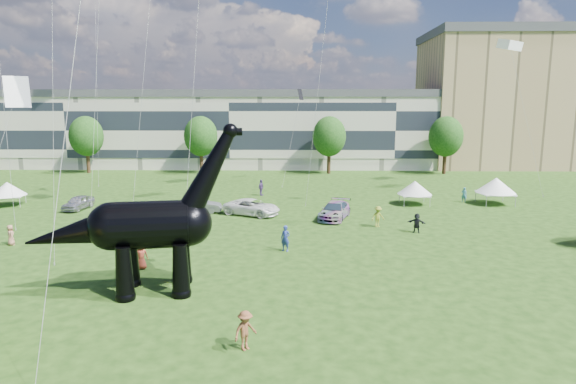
{
  "coord_description": "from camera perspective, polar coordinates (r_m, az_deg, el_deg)",
  "views": [
    {
      "loc": [
        3.01,
        -21.96,
        10.32
      ],
      "look_at": [
        2.45,
        8.0,
        5.0
      ],
      "focal_mm": 30.0,
      "sensor_mm": 36.0,
      "label": 1
    }
  ],
  "objects": [
    {
      "name": "ground",
      "position": [
        24.45,
        -6.31,
        -14.96
      ],
      "size": [
        220.0,
        220.0,
        0.0
      ],
      "primitive_type": "plane",
      "color": "#16330C",
      "rests_on": "ground"
    },
    {
      "name": "tree_far_right",
      "position": [
        78.51,
        18.23,
        6.62
      ],
      "size": [
        5.2,
        5.2,
        9.44
      ],
      "color": "#382314",
      "rests_on": "ground"
    },
    {
      "name": "gazebo_left",
      "position": [
        58.58,
        -30.31,
        0.3
      ],
      "size": [
        4.59,
        4.59,
        2.54
      ],
      "rotation": [
        0.0,
        0.0,
        0.31
      ],
      "color": "white",
      "rests_on": "ground"
    },
    {
      "name": "tree_mid_left",
      "position": [
        76.56,
        -10.31,
        6.88
      ],
      "size": [
        5.2,
        5.2,
        9.44
      ],
      "color": "#382314",
      "rests_on": "ground"
    },
    {
      "name": "gazebo_near",
      "position": [
        53.09,
        14.8,
        0.47
      ],
      "size": [
        3.72,
        3.72,
        2.54
      ],
      "rotation": [
        0.0,
        0.0,
        -0.02
      ],
      "color": "silver",
      "rests_on": "ground"
    },
    {
      "name": "gazebo_far",
      "position": [
        56.03,
        23.42,
        0.7
      ],
      "size": [
        4.14,
        4.14,
        2.87
      ],
      "rotation": [
        0.0,
        0.0,
        0.01
      ],
      "color": "white",
      "rests_on": "ground"
    },
    {
      "name": "car_dark",
      "position": [
        45.07,
        5.56,
        -2.2
      ],
      "size": [
        3.76,
        5.83,
        1.57
      ],
      "primitive_type": "imported",
      "rotation": [
        0.0,
        0.0,
        -0.31
      ],
      "color": "#595960",
      "rests_on": "ground"
    },
    {
      "name": "tree_far_left",
      "position": [
        82.01,
        -22.82,
        6.47
      ],
      "size": [
        5.2,
        5.2,
        9.44
      ],
      "color": "#382314",
      "rests_on": "ground"
    },
    {
      "name": "car_white",
      "position": [
        46.58,
        -4.29,
        -1.8
      ],
      "size": [
        6.07,
        4.6,
        1.53
      ],
      "primitive_type": "imported",
      "rotation": [
        0.0,
        0.0,
        1.14
      ],
      "color": "white",
      "rests_on": "ground"
    },
    {
      "name": "terrace_row",
      "position": [
        84.79,
        -6.44,
        7.08
      ],
      "size": [
        78.0,
        11.0,
        12.0
      ],
      "primitive_type": "cube",
      "color": "beige",
      "rests_on": "ground"
    },
    {
      "name": "tree_mid_right",
      "position": [
        75.24,
        4.91,
        6.96
      ],
      "size": [
        5.2,
        5.2,
        9.44
      ],
      "color": "#382314",
      "rests_on": "ground"
    },
    {
      "name": "dinosaur_sculpture",
      "position": [
        27.91,
        -16.8,
        -4.1
      ],
      "size": [
        12.02,
        4.21,
        9.79
      ],
      "rotation": [
        0.0,
        0.0,
        0.18
      ],
      "color": "black",
      "rests_on": "ground"
    },
    {
      "name": "visitors",
      "position": [
        39.15,
        -5.16,
        -3.93
      ],
      "size": [
        49.9,
        37.78,
        1.89
      ],
      "color": "brown",
      "rests_on": "ground"
    },
    {
      "name": "car_silver",
      "position": [
        53.42,
        -23.61,
        -1.15
      ],
      "size": [
        2.16,
        4.34,
        1.42
      ],
      "primitive_type": "imported",
      "rotation": [
        0.0,
        0.0,
        -0.12
      ],
      "color": "#B7B7BC",
      "rests_on": "ground"
    },
    {
      "name": "car_grey",
      "position": [
        48.28,
        -10.43,
        -1.58
      ],
      "size": [
        4.38,
        1.68,
        1.42
      ],
      "primitive_type": "imported",
      "rotation": [
        0.0,
        0.0,
        1.61
      ],
      "color": "slate",
      "rests_on": "ground"
    },
    {
      "name": "apartment_block",
      "position": [
        94.51,
        24.48,
        9.59
      ],
      "size": [
        28.0,
        18.0,
        22.0
      ],
      "primitive_type": "cube",
      "color": "tan",
      "rests_on": "ground"
    }
  ]
}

